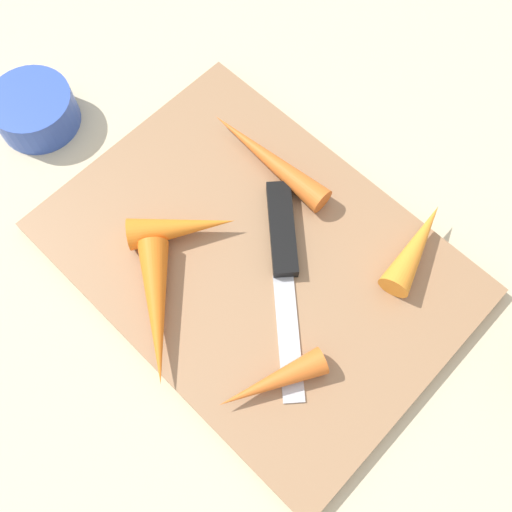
{
  "coord_description": "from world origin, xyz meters",
  "views": [
    {
      "loc": [
        -0.14,
        0.14,
        0.48
      ],
      "look_at": [
        0.0,
        0.0,
        0.01
      ],
      "focal_mm": 40.26,
      "sensor_mm": 36.0,
      "label": 1
    }
  ],
  "objects": [
    {
      "name": "carrot_longest",
      "position": [
        0.06,
        -0.08,
        0.02
      ],
      "size": [
        0.14,
        0.03,
        0.02
      ],
      "primitive_type": "cone",
      "rotation": [
        0.0,
        1.57,
        0.02
      ],
      "color": "orange",
      "rests_on": "cutting_board"
    },
    {
      "name": "carrot_shortest",
      "position": [
        -0.09,
        0.07,
        0.02
      ],
      "size": [
        0.06,
        0.09,
        0.02
      ],
      "primitive_type": "cone",
      "rotation": [
        0.0,
        1.57,
        1.17
      ],
      "color": "orange",
      "rests_on": "cutting_board"
    },
    {
      "name": "cutting_board",
      "position": [
        0.0,
        0.0,
        0.01
      ],
      "size": [
        0.36,
        0.26,
        0.01
      ],
      "primitive_type": "cube",
      "color": "#99704C",
      "rests_on": "ground_plane"
    },
    {
      "name": "ground_plane",
      "position": [
        0.0,
        0.0,
        0.0
      ],
      "size": [
        1.4,
        1.4,
        0.0
      ],
      "primitive_type": "plane",
      "color": "#C6B793"
    },
    {
      "name": "knife",
      "position": [
        -0.01,
        -0.02,
        0.02
      ],
      "size": [
        0.16,
        0.15,
        0.01
      ],
      "rotation": [
        0.0,
        0.0,
        2.41
      ],
      "color": "#B7B7BC",
      "rests_on": "cutting_board"
    },
    {
      "name": "carrot_short",
      "position": [
        -0.1,
        -0.1,
        0.03
      ],
      "size": [
        0.05,
        0.1,
        0.03
      ],
      "primitive_type": "cone",
      "rotation": [
        0.0,
        1.57,
        4.93
      ],
      "color": "orange",
      "rests_on": "cutting_board"
    },
    {
      "name": "carrot_medium",
      "position": [
        0.06,
        0.03,
        0.03
      ],
      "size": [
        0.08,
        0.09,
        0.03
      ],
      "primitive_type": "cone",
      "rotation": [
        0.0,
        1.57,
        4.06
      ],
      "color": "orange",
      "rests_on": "cutting_board"
    },
    {
      "name": "carrot_long",
      "position": [
        0.02,
        0.1,
        0.03
      ],
      "size": [
        0.11,
        0.1,
        0.03
      ],
      "primitive_type": "cone",
      "rotation": [
        0.0,
        1.57,
        2.46
      ],
      "color": "orange",
      "rests_on": "cutting_board"
    },
    {
      "name": "small_bowl",
      "position": [
        0.26,
        0.04,
        0.02
      ],
      "size": [
        0.08,
        0.08,
        0.04
      ],
      "primitive_type": "cylinder",
      "color": "#3351B2",
      "rests_on": "ground_plane"
    }
  ]
}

